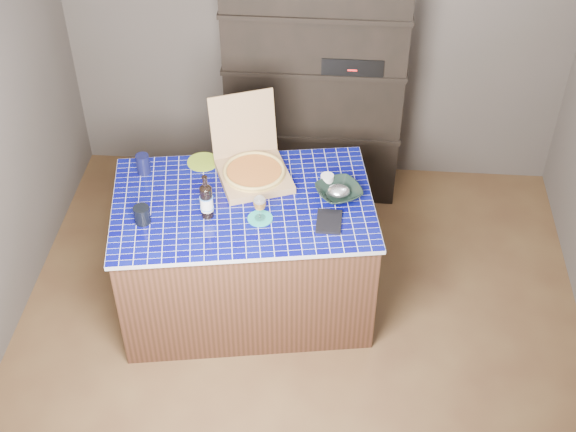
# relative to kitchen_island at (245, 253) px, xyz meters

# --- Properties ---
(room) EXTENTS (3.50, 3.50, 3.50)m
(room) POSITION_rel_kitchen_island_xyz_m (0.35, -0.30, 0.84)
(room) COLOR brown
(room) RESTS_ON ground
(shelving_unit) EXTENTS (1.20, 0.41, 1.80)m
(shelving_unit) POSITION_rel_kitchen_island_xyz_m (0.35, 1.23, 0.49)
(shelving_unit) COLOR black
(shelving_unit) RESTS_ON floor
(kitchen_island) EXTENTS (1.63, 1.18, 0.82)m
(kitchen_island) POSITION_rel_kitchen_island_xyz_m (0.00, 0.00, 0.00)
(kitchen_island) COLOR #4D2B1E
(kitchen_island) RESTS_ON floor
(pizza_box) EXTENTS (0.54, 0.59, 0.43)m
(pizza_box) POSITION_rel_kitchen_island_xyz_m (0.03, 0.24, 0.47)
(pizza_box) COLOR #9D7C51
(pizza_box) RESTS_ON kitchen_island
(mead_bottle) EXTENTS (0.08, 0.08, 0.28)m
(mead_bottle) POSITION_rel_kitchen_island_xyz_m (-0.18, -0.14, 0.52)
(mead_bottle) COLOR black
(mead_bottle) RESTS_ON kitchen_island
(teal_trivet) EXTENTS (0.14, 0.14, 0.01)m
(teal_trivet) POSITION_rel_kitchen_island_xyz_m (0.11, -0.14, 0.41)
(teal_trivet) COLOR teal
(teal_trivet) RESTS_ON kitchen_island
(wine_glass) EXTENTS (0.07, 0.07, 0.16)m
(wine_glass) POSITION_rel_kitchen_island_xyz_m (0.11, -0.14, 0.53)
(wine_glass) COLOR white
(wine_glass) RESTS_ON teal_trivet
(tumbler) EXTENTS (0.09, 0.09, 0.10)m
(tumbler) POSITION_rel_kitchen_island_xyz_m (-0.53, -0.22, 0.46)
(tumbler) COLOR black
(tumbler) RESTS_ON kitchen_island
(dvd_case) EXTENTS (0.14, 0.20, 0.02)m
(dvd_case) POSITION_rel_kitchen_island_xyz_m (0.50, -0.14, 0.42)
(dvd_case) COLOR black
(dvd_case) RESTS_ON kitchen_island
(bowl) EXTENTS (0.34, 0.34, 0.06)m
(bowl) POSITION_rel_kitchen_island_xyz_m (0.55, 0.09, 0.44)
(bowl) COLOR black
(bowl) RESTS_ON kitchen_island
(foil_contents) EXTENTS (0.13, 0.11, 0.06)m
(foil_contents) POSITION_rel_kitchen_island_xyz_m (0.55, 0.09, 0.45)
(foil_contents) COLOR silver
(foil_contents) RESTS_ON bowl
(white_jar) EXTENTS (0.08, 0.08, 0.07)m
(white_jar) POSITION_rel_kitchen_island_xyz_m (0.48, 0.20, 0.44)
(white_jar) COLOR silver
(white_jar) RESTS_ON kitchen_island
(navy_cup) EXTENTS (0.08, 0.08, 0.13)m
(navy_cup) POSITION_rel_kitchen_island_xyz_m (-0.62, 0.23, 0.47)
(navy_cup) COLOR black
(navy_cup) RESTS_ON kitchen_island
(green_trivet) EXTENTS (0.19, 0.19, 0.01)m
(green_trivet) POSITION_rel_kitchen_island_xyz_m (-0.29, 0.35, 0.41)
(green_trivet) COLOR olive
(green_trivet) RESTS_ON kitchen_island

